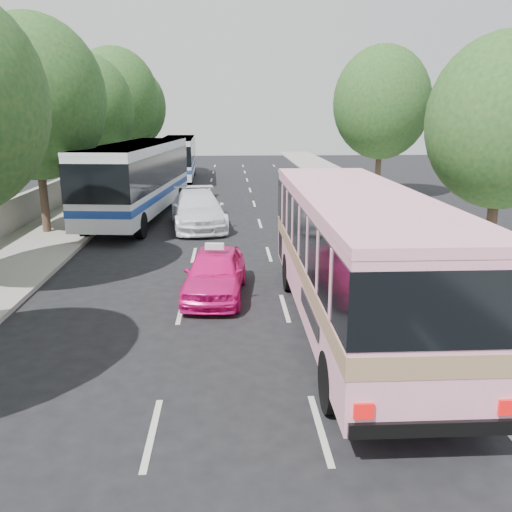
{
  "coord_description": "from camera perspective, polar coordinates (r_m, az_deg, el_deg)",
  "views": [
    {
      "loc": [
        -0.54,
        -10.25,
        5.31
      ],
      "look_at": [
        0.18,
        3.72,
        1.6
      ],
      "focal_mm": 38.0,
      "sensor_mm": 36.0,
      "label": 1
    }
  ],
  "objects": [
    {
      "name": "ground",
      "position": [
        11.56,
        0.07,
        -12.51
      ],
      "size": [
        120.0,
        120.0,
        0.0
      ],
      "primitive_type": "plane",
      "color": "black",
      "rests_on": "ground"
    },
    {
      "name": "sidewalk_left",
      "position": [
        31.71,
        -17.49,
        4.67
      ],
      "size": [
        4.0,
        90.0,
        0.15
      ],
      "primitive_type": "cube",
      "color": "#9E998E",
      "rests_on": "ground"
    },
    {
      "name": "sidewalk_right",
      "position": [
        32.0,
        13.56,
        5.0
      ],
      "size": [
        4.0,
        90.0,
        0.12
      ],
      "primitive_type": "cube",
      "color": "#9E998E",
      "rests_on": "ground"
    },
    {
      "name": "low_wall",
      "position": [
        32.09,
        -20.73,
        6.0
      ],
      "size": [
        0.3,
        90.0,
        1.5
      ],
      "primitive_type": "cube",
      "color": "#9E998E",
      "rests_on": "sidewalk_left"
    },
    {
      "name": "tree_left_c",
      "position": [
        25.52,
        -22.27,
        15.63
      ],
      "size": [
        6.0,
        6.0,
        9.35
      ],
      "color": "#38281E",
      "rests_on": "ground"
    },
    {
      "name": "tree_left_d",
      "position": [
        33.17,
        -17.46,
        14.76
      ],
      "size": [
        5.52,
        5.52,
        8.6
      ],
      "color": "#38281E",
      "rests_on": "ground"
    },
    {
      "name": "tree_left_e",
      "position": [
        40.97,
        -14.61,
        15.97
      ],
      "size": [
        6.3,
        6.3,
        9.82
      ],
      "color": "#38281E",
      "rests_on": "ground"
    },
    {
      "name": "tree_left_f",
      "position": [
        48.87,
        -12.93,
        15.31
      ],
      "size": [
        5.88,
        5.88,
        9.16
      ],
      "color": "#38281E",
      "rests_on": "ground"
    },
    {
      "name": "tree_right_near",
      "position": [
        20.44,
        24.88,
        13.23
      ],
      "size": [
        5.1,
        5.1,
        7.95
      ],
      "color": "#38281E",
      "rests_on": "ground"
    },
    {
      "name": "tree_right_far",
      "position": [
        35.53,
        13.28,
        15.8
      ],
      "size": [
        6.0,
        6.0,
        9.35
      ],
      "color": "#38281E",
      "rests_on": "ground"
    },
    {
      "name": "pink_bus",
      "position": [
        13.31,
        10.46,
        1.03
      ],
      "size": [
        2.81,
        11.02,
        3.51
      ],
      "rotation": [
        0.0,
        0.0,
        -0.0
      ],
      "color": "#FFA4C0",
      "rests_on": "ground"
    },
    {
      "name": "pink_taxi",
      "position": [
        16.1,
        -4.33,
        -1.76
      ],
      "size": [
        2.05,
        4.34,
        1.43
      ],
      "primitive_type": "imported",
      "rotation": [
        0.0,
        0.0,
        -0.08
      ],
      "color": "#F31584",
      "rests_on": "ground"
    },
    {
      "name": "white_pickup",
      "position": [
        25.98,
        -6.14,
        4.89
      ],
      "size": [
        3.14,
        6.14,
        1.7
      ],
      "primitive_type": "imported",
      "rotation": [
        0.0,
        0.0,
        0.13
      ],
      "color": "white",
      "rests_on": "ground"
    },
    {
      "name": "tour_coach_front",
      "position": [
        28.31,
        -12.33,
        8.41
      ],
      "size": [
        4.03,
        12.96,
        3.82
      ],
      "rotation": [
        0.0,
        0.0,
        -0.1
      ],
      "color": "silver",
      "rests_on": "ground"
    },
    {
      "name": "tour_coach_rear",
      "position": [
        44.49,
        -8.17,
        10.49
      ],
      "size": [
        2.79,
        11.36,
        3.38
      ],
      "rotation": [
        0.0,
        0.0,
        0.03
      ],
      "color": "white",
      "rests_on": "ground"
    },
    {
      "name": "taxi_roof_sign",
      "position": [
        15.89,
        -4.39,
        1.03
      ],
      "size": [
        0.56,
        0.23,
        0.18
      ],
      "primitive_type": "cube",
      "rotation": [
        0.0,
        0.0,
        -0.08
      ],
      "color": "silver",
      "rests_on": "pink_taxi"
    }
  ]
}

